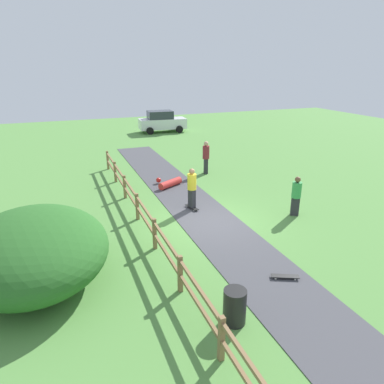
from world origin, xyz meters
name	(u,v)px	position (x,y,z in m)	size (l,w,h in m)	color
ground_plane	(210,222)	(0.00, 0.00, 0.00)	(60.00, 60.00, 0.00)	#568E42
asphalt_path	(210,222)	(0.00, 0.00, 0.01)	(2.40, 28.00, 0.02)	#47474C
wooden_fence	(145,216)	(-2.60, 0.00, 0.67)	(0.12, 18.12, 1.10)	olive
bush_large	(34,250)	(-6.24, -1.88, 1.00)	(4.09, 4.91, 2.00)	#286023
trash_bin	(235,306)	(-1.80, -5.50, 0.45)	(0.56, 0.56, 0.90)	black
skater_riding	(192,187)	(-0.19, 1.46, 1.03)	(0.46, 0.82, 1.80)	black
skater_fallen	(169,183)	(-0.19, 4.64, 0.20)	(1.40, 1.36, 0.36)	red
skateboard_loose	(285,276)	(0.44, -4.41, 0.09)	(0.81, 0.52, 0.08)	black
bystander_maroon	(206,156)	(2.47, 6.12, 1.03)	(0.46, 0.46, 1.85)	#2D2D33
bystander_green	(296,194)	(3.54, -0.66, 0.92)	(0.52, 0.52, 1.67)	#2D2D33
parked_car_white	(162,121)	(3.90, 19.54, 0.96)	(4.30, 2.21, 1.92)	silver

